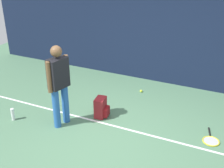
{
  "coord_description": "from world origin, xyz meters",
  "views": [
    {
      "loc": [
        2.06,
        -4.07,
        3.38
      ],
      "look_at": [
        0.0,
        0.4,
        1.0
      ],
      "focal_mm": 46.62,
      "sensor_mm": 36.0,
      "label": 1
    }
  ],
  "objects_px": {
    "backpack": "(101,108)",
    "tennis_ball_near_player": "(141,91)",
    "tennis_player": "(59,82)",
    "tennis_racket": "(211,140)",
    "water_bottle": "(13,114)"
  },
  "relations": [
    {
      "from": "tennis_racket",
      "to": "backpack",
      "type": "bearing_deg",
      "value": -100.75
    },
    {
      "from": "tennis_player",
      "to": "water_bottle",
      "type": "distance_m",
      "value": 1.36
    },
    {
      "from": "backpack",
      "to": "tennis_ball_near_player",
      "type": "bearing_deg",
      "value": -22.89
    },
    {
      "from": "tennis_racket",
      "to": "water_bottle",
      "type": "distance_m",
      "value": 4.05
    },
    {
      "from": "tennis_player",
      "to": "tennis_ball_near_player",
      "type": "bearing_deg",
      "value": -11.94
    },
    {
      "from": "water_bottle",
      "to": "tennis_player",
      "type": "bearing_deg",
      "value": 16.82
    },
    {
      "from": "tennis_player",
      "to": "backpack",
      "type": "distance_m",
      "value": 1.14
    },
    {
      "from": "water_bottle",
      "to": "tennis_racket",
      "type": "bearing_deg",
      "value": 14.31
    },
    {
      "from": "tennis_ball_near_player",
      "to": "water_bottle",
      "type": "bearing_deg",
      "value": -130.96
    },
    {
      "from": "backpack",
      "to": "tennis_player",
      "type": "bearing_deg",
      "value": 127.45
    },
    {
      "from": "tennis_racket",
      "to": "tennis_ball_near_player",
      "type": "xyz_separation_m",
      "value": [
        -1.88,
        1.35,
        0.02
      ]
    },
    {
      "from": "tennis_player",
      "to": "tennis_racket",
      "type": "xyz_separation_m",
      "value": [
        2.89,
        0.69,
        -0.95
      ]
    },
    {
      "from": "tennis_racket",
      "to": "water_bottle",
      "type": "bearing_deg",
      "value": -88.72
    },
    {
      "from": "tennis_player",
      "to": "backpack",
      "type": "xyz_separation_m",
      "value": [
        0.6,
        0.6,
        -0.76
      ]
    },
    {
      "from": "water_bottle",
      "to": "tennis_ball_near_player",
      "type": "bearing_deg",
      "value": 49.04
    }
  ]
}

